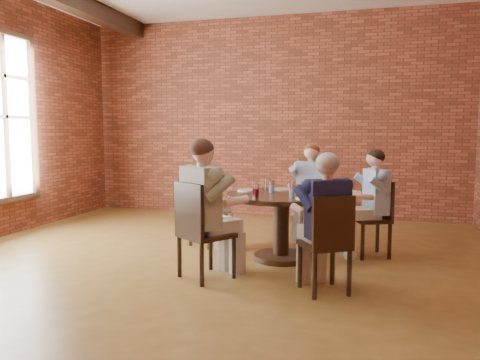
% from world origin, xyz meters
% --- Properties ---
extents(floor, '(7.00, 7.00, 0.00)m').
position_xyz_m(floor, '(0.00, 0.00, 0.00)').
color(floor, olive).
rests_on(floor, ground).
extents(wall_back, '(7.00, 0.00, 7.00)m').
position_xyz_m(wall_back, '(0.00, 3.50, 1.70)').
color(wall_back, brown).
rests_on(wall_back, ground).
extents(dining_table, '(1.24, 1.24, 0.75)m').
position_xyz_m(dining_table, '(0.70, 0.67, 0.53)').
color(dining_table, black).
rests_on(dining_table, floor).
extents(chair_a, '(0.50, 0.50, 0.89)m').
position_xyz_m(chair_a, '(1.74, 1.11, 0.49)').
color(chair_a, black).
rests_on(chair_a, floor).
extents(diner_a, '(0.72, 0.66, 1.24)m').
position_xyz_m(diner_a, '(1.67, 1.09, 0.62)').
color(diner_a, teal).
rests_on(diner_a, floor).
extents(chair_b, '(0.46, 0.46, 0.91)m').
position_xyz_m(chair_b, '(0.90, 1.87, 0.50)').
color(chair_b, black).
rests_on(chair_b, floor).
extents(diner_b, '(0.59, 0.69, 1.28)m').
position_xyz_m(diner_b, '(0.89, 1.79, 0.64)').
color(diner_b, '#8B97B1').
rests_on(diner_b, floor).
extents(chair_c, '(0.48, 0.48, 0.87)m').
position_xyz_m(chair_c, '(-0.39, 1.12, 0.48)').
color(chair_c, black).
rests_on(chair_c, floor).
extents(diner_c, '(0.70, 0.64, 1.22)m').
position_xyz_m(diner_c, '(-0.33, 1.09, 0.61)').
color(diner_c, brown).
rests_on(diner_c, floor).
extents(chair_d, '(0.62, 0.62, 0.96)m').
position_xyz_m(chair_d, '(0.05, -0.26, 0.52)').
color(chair_d, black).
rests_on(chair_d, floor).
extents(diner_d, '(0.84, 0.87, 1.37)m').
position_xyz_m(diner_d, '(0.10, -0.18, 0.69)').
color(diner_d, '#C3AB99').
rests_on(diner_d, floor).
extents(chair_e, '(0.53, 0.53, 0.89)m').
position_xyz_m(chair_e, '(1.30, -0.36, 0.49)').
color(chair_e, black).
rests_on(chair_e, floor).
extents(diner_e, '(0.72, 0.76, 1.26)m').
position_xyz_m(diner_e, '(1.26, -0.30, 0.63)').
color(diner_e, '#181A43').
rests_on(diner_e, floor).
extents(plate_a, '(0.26, 0.26, 0.01)m').
position_xyz_m(plate_a, '(1.17, 0.72, 0.76)').
color(plate_a, white).
rests_on(plate_a, dining_table).
extents(plate_b, '(0.26, 0.26, 0.01)m').
position_xyz_m(plate_b, '(0.62, 1.03, 0.76)').
color(plate_b, white).
rests_on(plate_b, dining_table).
extents(plate_c, '(0.26, 0.26, 0.01)m').
position_xyz_m(plate_c, '(0.27, 0.84, 0.76)').
color(plate_c, white).
rests_on(plate_c, dining_table).
extents(plate_d, '(0.26, 0.26, 0.01)m').
position_xyz_m(plate_d, '(1.03, 0.33, 0.76)').
color(plate_d, white).
rests_on(plate_d, dining_table).
extents(glass_a, '(0.07, 0.07, 0.14)m').
position_xyz_m(glass_a, '(0.94, 0.78, 0.82)').
color(glass_a, white).
rests_on(glass_a, dining_table).
extents(glass_b, '(0.07, 0.07, 0.14)m').
position_xyz_m(glass_b, '(0.79, 0.84, 0.82)').
color(glass_b, white).
rests_on(glass_b, dining_table).
extents(glass_c, '(0.07, 0.07, 0.14)m').
position_xyz_m(glass_c, '(0.48, 0.97, 0.82)').
color(glass_c, white).
rests_on(glass_c, dining_table).
extents(glass_d, '(0.07, 0.07, 0.14)m').
position_xyz_m(glass_d, '(0.57, 0.78, 0.82)').
color(glass_d, white).
rests_on(glass_d, dining_table).
extents(glass_e, '(0.07, 0.07, 0.14)m').
position_xyz_m(glass_e, '(0.41, 0.62, 0.82)').
color(glass_e, white).
rests_on(glass_e, dining_table).
extents(glass_f, '(0.07, 0.07, 0.14)m').
position_xyz_m(glass_f, '(0.48, 0.32, 0.82)').
color(glass_f, white).
rests_on(glass_f, dining_table).
extents(glass_g, '(0.07, 0.07, 0.14)m').
position_xyz_m(glass_g, '(0.86, 0.45, 0.82)').
color(glass_g, white).
rests_on(glass_g, dining_table).
extents(smartphone, '(0.10, 0.15, 0.01)m').
position_xyz_m(smartphone, '(0.96, 0.37, 0.75)').
color(smartphone, black).
rests_on(smartphone, dining_table).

